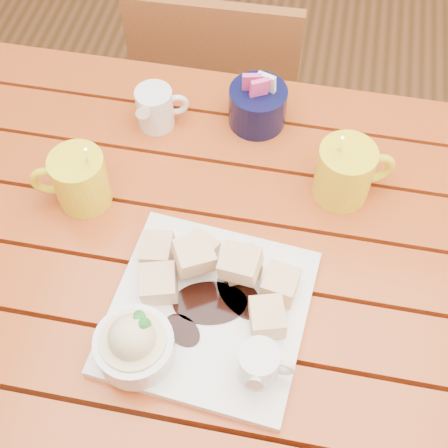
% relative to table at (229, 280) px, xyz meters
% --- Properties ---
extents(ground, '(5.00, 5.00, 0.00)m').
position_rel_table_xyz_m(ground, '(0.00, -0.00, -0.64)').
color(ground, '#533517').
rests_on(ground, ground).
extents(table, '(1.20, 0.79, 0.75)m').
position_rel_table_xyz_m(table, '(0.00, 0.00, 0.00)').
color(table, '#A43415').
rests_on(table, ground).
extents(dessert_plate, '(0.31, 0.31, 0.12)m').
position_rel_table_xyz_m(dessert_plate, '(-0.03, -0.14, 0.14)').
color(dessert_plate, white).
rests_on(dessert_plate, table).
extents(coffee_mug_left, '(0.13, 0.09, 0.15)m').
position_rel_table_xyz_m(coffee_mug_left, '(-0.26, 0.05, 0.16)').
color(coffee_mug_left, yellow).
rests_on(coffee_mug_left, table).
extents(coffee_mug_right, '(0.13, 0.09, 0.16)m').
position_rel_table_xyz_m(coffee_mug_right, '(0.17, 0.15, 0.16)').
color(coffee_mug_right, yellow).
rests_on(coffee_mug_right, table).
extents(cream_pitcher, '(0.10, 0.08, 0.08)m').
position_rel_table_xyz_m(cream_pitcher, '(-0.18, 0.24, 0.15)').
color(cream_pitcher, white).
rests_on(cream_pitcher, table).
extents(sugar_caddy, '(0.10, 0.10, 0.11)m').
position_rel_table_xyz_m(sugar_caddy, '(-0.00, 0.28, 0.15)').
color(sugar_caddy, black).
rests_on(sugar_caddy, table).
extents(chair_far, '(0.39, 0.39, 0.81)m').
position_rel_table_xyz_m(chair_far, '(-0.14, 0.62, -0.19)').
color(chair_far, brown).
rests_on(chair_far, ground).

